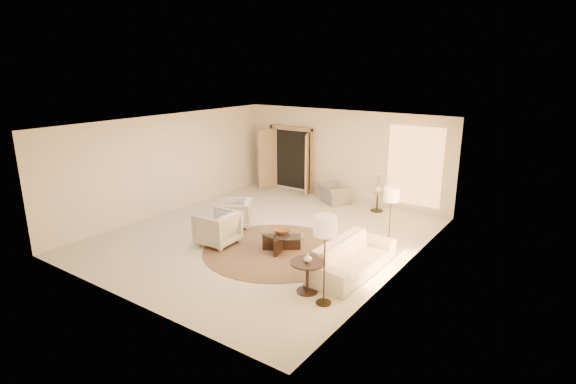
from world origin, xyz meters
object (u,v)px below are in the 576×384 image
Objects in this scene: end_vase at (308,258)px; bowl at (281,231)px; floor_lamp_near at (391,197)px; end_table at (307,271)px; side_table at (377,200)px; sofa at (353,257)px; armchair_left at (236,212)px; armchair_right at (217,227)px; coffee_table at (282,239)px; floor_lamp_far at (325,230)px; side_vase at (378,189)px; accent_chair at (334,191)px.

bowl is at bearing 139.37° from end_vase.
floor_lamp_near is at bearing 81.24° from end_vase.
end_table is 1.73× the size of bowl.
sofa is at bearing -72.58° from side_table.
armchair_left reaches higher than end_table.
armchair_left is at bearing -162.13° from armchair_right.
bowl is at bearing -98.62° from side_table.
coffee_table is at bearing -143.39° from floor_lamp_near.
floor_lamp_near reaches higher than armchair_left.
side_table is (2.51, 3.32, -0.06)m from armchair_left.
floor_lamp_far is at bearing -37.01° from bowl.
side_vase is at bearing 81.38° from coffee_table.
floor_lamp_near is 3.01m from floor_lamp_far.
coffee_table is 3.99m from side_table.
accent_chair is 5.80m from end_vase.
armchair_left and side_vase have the same top height.
sofa is at bearing -72.58° from side_vase.
accent_chair reaches higher than end_table.
sofa is 4.23m from side_table.
accent_chair is at bearing 117.63° from floor_lamp_far.
floor_lamp_near reaches higher than coffee_table.
accent_chair is at bearing 35.18° from sofa.
end_vase is (2.39, -5.27, 0.31)m from accent_chair.
floor_lamp_near is at bearing 90.67° from floor_lamp_far.
side_table is at bearing 108.88° from armchair_left.
floor_lamp_near is (3.91, 0.86, 0.85)m from armchair_left.
side_vase is at bearing -148.68° from accent_chair.
armchair_right is at bearing 164.67° from floor_lamp_far.
sofa is 3.85m from armchair_left.
armchair_right reaches higher than armchair_left.
armchair_right is 1.58m from coffee_table.
coffee_table is (0.84, -3.94, -0.11)m from accent_chair.
accent_chair is at bearing 114.40° from end_vase.
side_vase is at bearing 81.38° from bowl.
sofa reaches higher than coffee_table.
end_table is 5.36m from side_table.
sofa is at bearing -94.60° from floor_lamp_near.
floor_lamp_near reaches higher than side_table.
side_vase reaches higher than accent_chair.
armchair_right is 1.55× the size of side_table.
floor_lamp_far reaches higher than accent_chair.
sofa is at bearing -2.93° from coffee_table.
armchair_right is 0.60× the size of coffee_table.
accent_chair is 4.03m from coffee_table.
armchair_left is at bearing 162.22° from bowl.
end_vase is (3.02, -0.76, 0.25)m from armchair_right.
floor_lamp_far is 5.69m from side_vase.
floor_lamp_far is at bearing -75.36° from side_table.
end_table is 1.15× the size of side_table.
end_vase is at bearing 90.00° from end_table.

